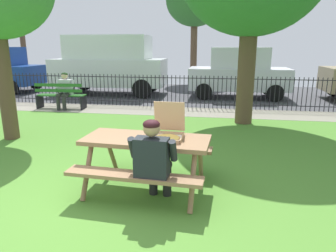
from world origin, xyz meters
The scene contains 13 objects.
ground centered at (0.00, 1.46, -0.01)m, with size 28.00×10.93×0.02m, color #528B31.
cobblestone_walkway centered at (0.00, 6.23, 0.00)m, with size 28.00×1.40×0.01m, color gray.
street_asphalt centered at (0.00, 10.07, -0.01)m, with size 28.00×6.29×0.01m, color #424247.
picnic_table_foreground centered at (0.56, 0.74, 0.60)m, with size 1.89×1.59×0.79m.
pizza_box_open centered at (0.86, 0.80, 0.86)m, with size 0.45×0.51×0.50m.
adult_at_table centered at (0.78, 0.23, 0.66)m, with size 0.62×0.61×1.19m.
iron_fence_streetside centered at (0.00, 6.93, 0.55)m, with size 19.78×0.03×1.09m.
park_bench_left centered at (-3.60, 6.09, 0.42)m, with size 1.62×0.54×0.85m.
person_on_park_bench centered at (-3.46, 6.11, 0.66)m, with size 0.62×0.60×1.19m.
parked_car_left centered at (-3.04, 9.38, 1.31)m, with size 4.74×2.16×2.46m.
parked_car_center centered at (2.34, 9.38, 1.01)m, with size 3.91×1.84×1.98m.
far_tree_left centered at (-10.24, 14.32, 4.52)m, with size 2.70×2.70×5.79m.
far_tree_midleft centered at (0.13, 14.32, 4.38)m, with size 3.10×3.10×5.82m.
Camera 1 is at (1.55, -3.38, 2.05)m, focal length 33.01 mm.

